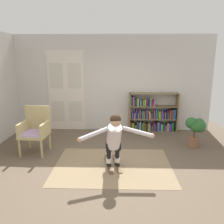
{
  "coord_description": "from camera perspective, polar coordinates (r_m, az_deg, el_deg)",
  "views": [
    {
      "loc": [
        0.18,
        -4.38,
        2.23
      ],
      "look_at": [
        0.04,
        0.53,
        1.05
      ],
      "focal_mm": 36.48,
      "sensor_mm": 36.0,
      "label": 1
    }
  ],
  "objects": [
    {
      "name": "bookshelf",
      "position": [
        7.06,
        9.91,
        -0.93
      ],
      "size": [
        1.48,
        0.3,
        1.2
      ],
      "color": "olive",
      "rests_on": "ground"
    },
    {
      "name": "back_wall",
      "position": [
        7.03,
        0.21,
        7.12
      ],
      "size": [
        6.0,
        0.1,
        2.9
      ],
      "primitive_type": "cube",
      "color": "beige",
      "rests_on": "ground"
    },
    {
      "name": "ground_plane",
      "position": [
        4.92,
        -0.62,
        -13.46
      ],
      "size": [
        7.2,
        7.2,
        0.0
      ],
      "primitive_type": "plane",
      "color": "brown"
    },
    {
      "name": "wicker_chair",
      "position": [
        5.73,
        -18.66,
        -3.95
      ],
      "size": [
        0.63,
        0.63,
        1.1
      ],
      "color": "tan",
      "rests_on": "ground"
    },
    {
      "name": "person_skier",
      "position": [
        4.52,
        0.58,
        -6.12
      ],
      "size": [
        1.45,
        0.75,
        1.13
      ],
      "color": "white",
      "rests_on": "skis_pair"
    },
    {
      "name": "rug",
      "position": [
        4.94,
        0.25,
        -13.26
      ],
      "size": [
        2.44,
        1.79,
        0.01
      ],
      "primitive_type": "cube",
      "color": "#8C7556",
      "rests_on": "ground"
    },
    {
      "name": "skis_pair",
      "position": [
        4.96,
        0.19,
        -12.9
      ],
      "size": [
        0.4,
        0.8,
        0.07
      ],
      "color": "brown",
      "rests_on": "rug"
    },
    {
      "name": "potted_plant",
      "position": [
        6.08,
        20.44,
        -3.6
      ],
      "size": [
        0.5,
        0.35,
        0.78
      ],
      "color": "brown",
      "rests_on": "ground"
    },
    {
      "name": "double_door",
      "position": [
        7.18,
        -11.43,
        5.22
      ],
      "size": [
        1.22,
        0.05,
        2.45
      ],
      "color": "silver",
      "rests_on": "ground"
    }
  ]
}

